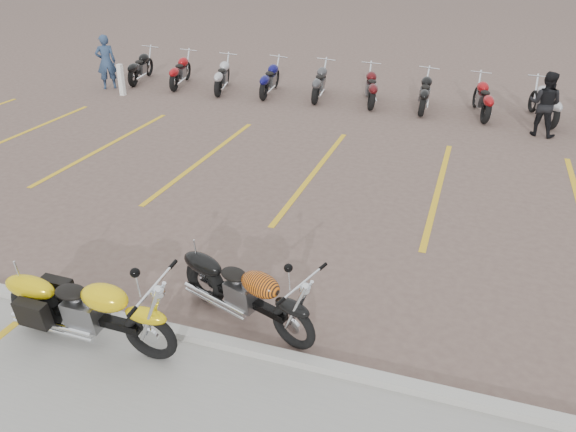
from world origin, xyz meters
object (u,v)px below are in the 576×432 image
Objects in this scene: flame_cruiser at (245,293)px; person_b at (545,104)px; yellow_cruiser at (88,310)px; bollard at (121,80)px; person_a at (106,62)px.

person_b is at bearing 86.98° from flame_cruiser.
yellow_cruiser is 2.01m from flame_cruiser.
yellow_cruiser is 1.49× the size of person_b.
bollard reaches higher than flame_cruiser.
yellow_cruiser reaches higher than flame_cruiser.
flame_cruiser is 10.69m from person_b.
yellow_cruiser is 1.13× the size of flame_cruiser.
bollard is (0.95, -0.62, -0.39)m from person_a.
person_a reaches higher than yellow_cruiser.
person_b is (4.21, 9.82, 0.36)m from flame_cruiser.
person_a is at bearing 125.08° from yellow_cruiser.
bollard is (-12.65, -0.12, -0.33)m from person_b.
person_a reaches higher than person_b.
flame_cruiser is at bearing 32.60° from yellow_cruiser.
yellow_cruiser is 1.39× the size of person_a.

